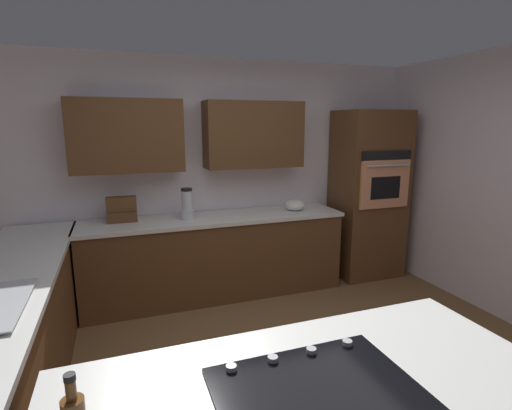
% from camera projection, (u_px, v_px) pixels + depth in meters
% --- Properties ---
extents(ground_plane, '(14.00, 14.00, 0.00)m').
position_uv_depth(ground_plane, '(288.00, 386.00, 2.84)').
color(ground_plane, brown).
extents(wall_back, '(6.00, 0.44, 2.60)m').
position_uv_depth(wall_back, '(210.00, 166.00, 4.41)').
color(wall_back, silver).
rests_on(wall_back, ground).
extents(lower_cabinets_back, '(2.80, 0.60, 0.86)m').
position_uv_depth(lower_cabinets_back, '(216.00, 258.00, 4.31)').
color(lower_cabinets_back, brown).
rests_on(lower_cabinets_back, ground).
extents(countertop_back, '(2.84, 0.64, 0.04)m').
position_uv_depth(countertop_back, '(215.00, 218.00, 4.22)').
color(countertop_back, silver).
rests_on(countertop_back, lower_cabinets_back).
extents(lower_cabinets_side, '(0.60, 2.90, 0.86)m').
position_uv_depth(lower_cabinets_side, '(13.00, 340.00, 2.66)').
color(lower_cabinets_side, brown).
rests_on(lower_cabinets_side, ground).
extents(countertop_side, '(0.64, 2.94, 0.04)m').
position_uv_depth(countertop_side, '(4.00, 279.00, 2.57)').
color(countertop_side, silver).
rests_on(countertop_side, lower_cabinets_side).
extents(island_top, '(2.00, 1.01, 0.04)m').
position_uv_depth(island_top, '(318.00, 399.00, 1.45)').
color(island_top, silver).
rests_on(island_top, island_base).
extents(wall_oven, '(0.80, 0.66, 2.04)m').
position_uv_depth(wall_oven, '(368.00, 195.00, 4.83)').
color(wall_oven, brown).
rests_on(wall_oven, ground).
extents(cooktop, '(0.76, 0.56, 0.03)m').
position_uv_depth(cooktop, '(318.00, 391.00, 1.45)').
color(cooktop, black).
rests_on(cooktop, island_top).
extents(blender, '(0.15, 0.15, 0.33)m').
position_uv_depth(blender, '(187.00, 206.00, 4.08)').
color(blender, silver).
rests_on(blender, countertop_back).
extents(mixing_bowl, '(0.23, 0.23, 0.13)m').
position_uv_depth(mixing_bowl, '(295.00, 205.00, 4.51)').
color(mixing_bowl, white).
rests_on(mixing_bowl, countertop_back).
extents(spice_rack, '(0.29, 0.11, 0.26)m').
position_uv_depth(spice_rack, '(122.00, 210.00, 3.94)').
color(spice_rack, brown).
rests_on(spice_rack, countertop_back).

